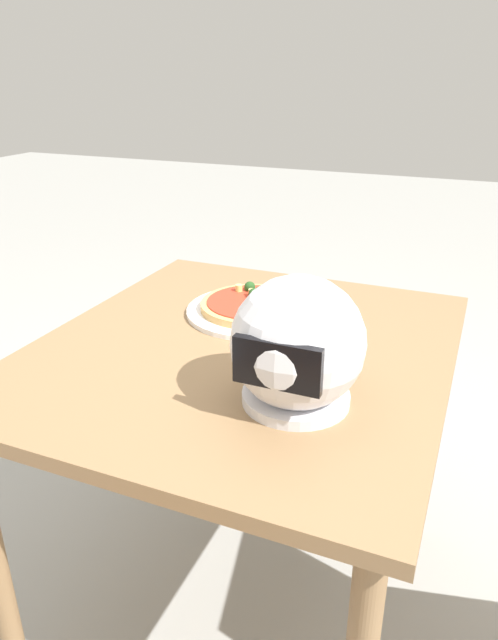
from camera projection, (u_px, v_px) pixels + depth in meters
ground_plane at (245, 595)px, 1.58m from camera, size 14.00×14.00×0.00m
dining_table at (244, 383)px, 1.31m from camera, size 0.88×0.98×0.76m
pizza_plate at (254, 311)px, 1.43m from camera, size 0.33×0.33×0.01m
pizza at (254, 304)px, 1.43m from camera, size 0.26×0.26×0.05m
motorcycle_helmet at (297, 345)px, 1.01m from camera, size 0.24×0.24×0.24m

